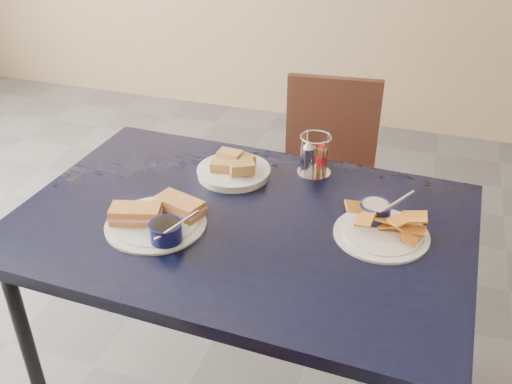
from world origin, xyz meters
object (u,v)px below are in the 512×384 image
(sandwich_plate, at_px, (159,219))
(plantain_plate, at_px, (380,225))
(chair_far, at_px, (329,165))
(dining_table, at_px, (242,235))
(bread_basket, at_px, (234,169))
(condiment_caddy, at_px, (313,158))

(sandwich_plate, relative_size, plantain_plate, 1.17)
(chair_far, bearing_deg, dining_table, -95.80)
(dining_table, height_order, bread_basket, bread_basket)
(sandwich_plate, distance_m, plantain_plate, 0.62)
(plantain_plate, relative_size, bread_basket, 1.12)
(sandwich_plate, bearing_deg, bread_basket, 73.38)
(dining_table, height_order, chair_far, chair_far)
(plantain_plate, height_order, condiment_caddy, condiment_caddy)
(sandwich_plate, xyz_separation_m, condiment_caddy, (0.34, 0.43, 0.03))
(dining_table, height_order, condiment_caddy, condiment_caddy)
(chair_far, bearing_deg, plantain_plate, -69.99)
(bread_basket, bearing_deg, plantain_plate, -18.61)
(dining_table, height_order, sandwich_plate, sandwich_plate)
(dining_table, relative_size, sandwich_plate, 4.30)
(chair_far, bearing_deg, condiment_caddy, -85.61)
(plantain_plate, distance_m, bread_basket, 0.52)
(chair_far, xyz_separation_m, condiment_caddy, (0.04, -0.55, 0.32))
(sandwich_plate, distance_m, bread_basket, 0.35)
(chair_far, height_order, condiment_caddy, condiment_caddy)
(condiment_caddy, bearing_deg, chair_far, 94.39)
(dining_table, xyz_separation_m, condiment_caddy, (0.13, 0.32, 0.12))
(bread_basket, bearing_deg, condiment_caddy, 22.02)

